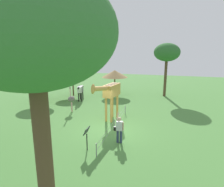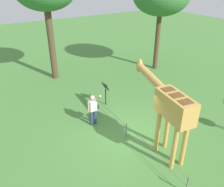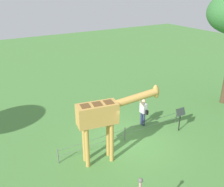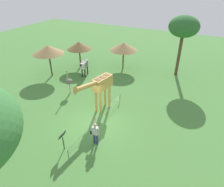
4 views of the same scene
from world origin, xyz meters
name	(u,v)px [view 4 (image 4 of 4)]	position (x,y,z in m)	size (l,w,h in m)	color
ground_plane	(96,124)	(0.00, 0.00, 0.00)	(60.00, 60.00, 0.00)	#4C843D
giraffe	(100,86)	(-1.59, -0.56, 2.21)	(3.79, 1.11, 3.28)	gold
visitor	(95,132)	(1.69, 0.97, 0.90)	(0.60, 0.58, 1.73)	navy
zebra	(84,65)	(-6.43, -5.28, 1.16)	(1.82, 0.72, 1.66)	black
ostrich	(69,82)	(-2.69, -4.38, 1.18)	(0.70, 0.56, 2.25)	#CC9E93
shade_hut_near	(124,47)	(-10.09, -2.50, 2.53)	(3.06, 3.06, 2.96)	brown
shade_hut_far	(48,50)	(-4.82, -8.37, 2.84)	(3.13, 3.13, 3.27)	brown
shade_hut_aside	(79,46)	(-8.14, -7.01, 2.54)	(2.73, 2.73, 2.97)	brown
tree_west	(184,27)	(-11.05, 3.30, 4.97)	(2.91, 2.91, 6.06)	brown
info_sign	(63,137)	(3.00, -0.50, 0.95)	(0.56, 0.21, 1.32)	black
wire_fence	(99,120)	(0.00, 0.22, 0.40)	(7.05, 0.05, 0.75)	slate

